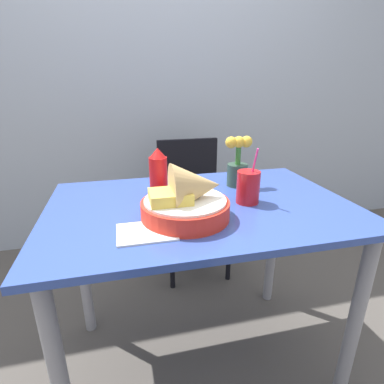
% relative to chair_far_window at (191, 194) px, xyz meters
% --- Properties ---
extents(ground_plane, '(12.00, 12.00, 0.00)m').
position_rel_chair_far_window_xyz_m(ground_plane, '(-0.15, -0.81, -0.50)').
color(ground_plane, '#4C4742').
extents(wall_window, '(7.00, 0.06, 2.60)m').
position_rel_chair_far_window_xyz_m(wall_window, '(-0.15, 0.47, 0.80)').
color(wall_window, '#9EA8B7').
rests_on(wall_window, ground_plane).
extents(dining_table, '(1.11, 0.73, 0.77)m').
position_rel_chair_far_window_xyz_m(dining_table, '(-0.15, -0.81, 0.15)').
color(dining_table, '#334C9E').
rests_on(dining_table, ground_plane).
extents(chair_far_window, '(0.40, 0.40, 0.85)m').
position_rel_chair_far_window_xyz_m(chair_far_window, '(0.00, 0.00, 0.00)').
color(chair_far_window, black).
rests_on(chair_far_window, ground_plane).
extents(food_basket, '(0.29, 0.29, 0.19)m').
position_rel_chair_far_window_xyz_m(food_basket, '(-0.22, -0.92, 0.33)').
color(food_basket, red).
rests_on(food_basket, dining_table).
extents(ketchup_bottle, '(0.07, 0.07, 0.19)m').
position_rel_chair_far_window_xyz_m(ketchup_bottle, '(-0.29, -0.69, 0.36)').
color(ketchup_bottle, red).
rests_on(ketchup_bottle, dining_table).
extents(drink_cup, '(0.08, 0.08, 0.21)m').
position_rel_chair_far_window_xyz_m(drink_cup, '(0.02, -0.84, 0.33)').
color(drink_cup, red).
rests_on(drink_cup, dining_table).
extents(flower_vase, '(0.12, 0.09, 0.21)m').
position_rel_chair_far_window_xyz_m(flower_vase, '(0.05, -0.65, 0.36)').
color(flower_vase, '#2D4738').
rests_on(flower_vase, dining_table).
extents(napkin, '(0.17, 0.14, 0.01)m').
position_rel_chair_far_window_xyz_m(napkin, '(-0.37, -0.99, 0.27)').
color(napkin, white).
rests_on(napkin, dining_table).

